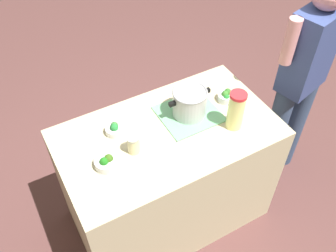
# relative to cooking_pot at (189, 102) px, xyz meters

# --- Properties ---
(ground_plane) EXTENTS (8.00, 8.00, 0.00)m
(ground_plane) POSITION_rel_cooking_pot_xyz_m (-0.19, -0.07, -1.00)
(ground_plane) COLOR brown
(counter_slab) EXTENTS (1.32, 0.75, 0.91)m
(counter_slab) POSITION_rel_cooking_pot_xyz_m (-0.19, -0.07, -0.55)
(counter_slab) COLOR beige
(counter_slab) RESTS_ON ground_plane
(dish_cloth) EXTENTS (0.36, 0.33, 0.01)m
(dish_cloth) POSITION_rel_cooking_pot_xyz_m (0.00, 0.00, -0.10)
(dish_cloth) COLOR #74BE88
(dish_cloth) RESTS_ON counter_slab
(cooking_pot) EXTENTS (0.28, 0.21, 0.18)m
(cooking_pot) POSITION_rel_cooking_pot_xyz_m (0.00, 0.00, 0.00)
(cooking_pot) COLOR #B7B7BC
(cooking_pot) RESTS_ON dish_cloth
(lemonade_pitcher) EXTENTS (0.10, 0.10, 0.25)m
(lemonade_pitcher) POSITION_rel_cooking_pot_xyz_m (0.18, -0.21, 0.03)
(lemonade_pitcher) COLOR #F9F394
(lemonade_pitcher) RESTS_ON counter_slab
(mason_jar) EXTENTS (0.07, 0.07, 0.11)m
(mason_jar) POSITION_rel_cooking_pot_xyz_m (-0.42, -0.10, -0.04)
(mason_jar) COLOR beige
(mason_jar) RESTS_ON counter_slab
(broccoli_bowl_front) EXTENTS (0.11, 0.11, 0.08)m
(broccoli_bowl_front) POSITION_rel_cooking_pot_xyz_m (0.28, -0.00, -0.07)
(broccoli_bowl_front) COLOR silver
(broccoli_bowl_front) RESTS_ON counter_slab
(broccoli_bowl_center) EXTENTS (0.14, 0.14, 0.08)m
(broccoli_bowl_center) POSITION_rel_cooking_pot_xyz_m (-0.60, -0.12, -0.07)
(broccoli_bowl_center) COLOR silver
(broccoli_bowl_center) RESTS_ON counter_slab
(broccoli_bowl_back) EXTENTS (0.12, 0.12, 0.08)m
(broccoli_bowl_back) POSITION_rel_cooking_pot_xyz_m (-0.46, 0.08, -0.07)
(broccoli_bowl_back) COLOR silver
(broccoli_bowl_back) RESTS_ON counter_slab
(person_cook) EXTENTS (0.50, 0.28, 1.64)m
(person_cook) POSITION_rel_cooking_pot_xyz_m (0.83, -0.09, -0.10)
(person_cook) COLOR #384C6E
(person_cook) RESTS_ON ground_plane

